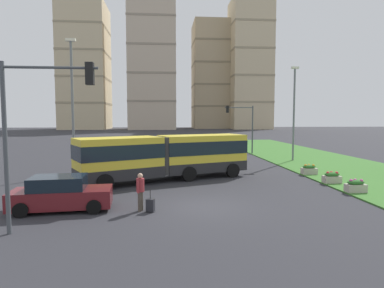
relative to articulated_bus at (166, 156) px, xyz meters
The scene contains 17 objects.
ground_plane 7.27m from the articulated_bus, 76.24° to the right, with size 260.00×260.00×0.00m, color #2D2D33.
grass_median 15.37m from the articulated_bus, 11.79° to the left, with size 10.00×70.00×0.08m, color #3D752D.
articulated_bus is the anchor object (origin of this frame).
car_maroon_sedan 8.46m from the articulated_bus, 125.26° to the right, with size 4.54×2.33×1.58m.
pedestrian_crossing 7.45m from the articulated_bus, 99.51° to the right, with size 0.36×0.55×1.74m.
rolling_suitcase 7.68m from the articulated_bus, 95.90° to the right, with size 0.42×0.35×0.97m.
flower_planter_0 11.70m from the articulated_bus, 24.79° to the right, with size 1.10×0.56×0.74m.
flower_planter_1 10.87m from the articulated_bus, 12.12° to the right, with size 1.10×0.56×0.74m.
flower_planter_2 10.68m from the articulated_bus, ahead, with size 1.10×0.56×0.74m.
traffic_light_near_left 11.26m from the articulated_bus, 115.75° to the right, with size 3.40×0.28×6.22m.
traffic_light_far_right 17.77m from the articulated_bus, 59.06° to the left, with size 3.34×0.28×5.60m.
streetlight_left 8.32m from the articulated_bus, 156.97° to the left, with size 0.70×0.28×9.97m.
streetlight_median 15.59m from the articulated_bus, 35.10° to the left, with size 0.70×0.28×9.11m.
apartment_tower_west 108.29m from the articulated_bus, 105.45° to the left, with size 16.24×18.79×44.88m.
apartment_tower_westcentre 100.87m from the articulated_bus, 92.26° to the left, with size 16.76×14.95×47.75m.
apartment_tower_centre 111.34m from the articulated_bus, 79.04° to the left, with size 18.32×16.05×40.90m.
apartment_tower_eastcentre 106.69m from the articulated_bus, 72.03° to the left, with size 14.59×14.37×47.24m.
Camera 1 is at (-1.87, -15.24, 4.25)m, focal length 30.71 mm.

